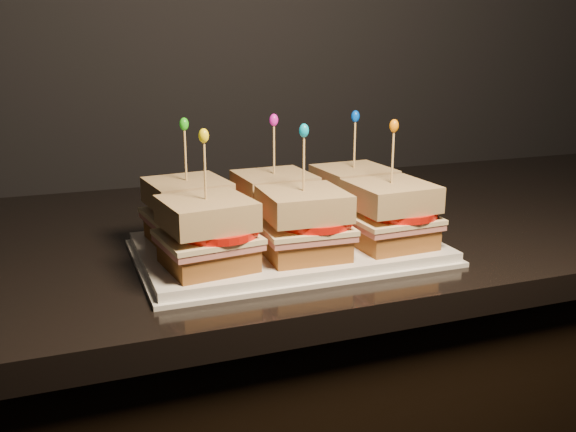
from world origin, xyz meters
name	(u,v)px	position (x,y,z in m)	size (l,w,h in m)	color
granite_slab	(93,254)	(0.07, 1.66, 0.87)	(2.56, 0.69, 0.04)	black
platter	(288,249)	(0.31, 1.51, 0.90)	(0.39, 0.24, 0.02)	white
platter_rim	(288,253)	(0.31, 1.51, 0.89)	(0.40, 0.25, 0.01)	white
sandwich_0_bread_bot	(189,231)	(0.19, 1.57, 0.92)	(0.10, 0.10, 0.03)	brown
sandwich_0_ham	(188,218)	(0.19, 1.57, 0.94)	(0.11, 0.10, 0.01)	#C26B67
sandwich_0_cheese	(188,213)	(0.19, 1.57, 0.95)	(0.11, 0.11, 0.01)	beige
sandwich_0_tomato	(197,208)	(0.20, 1.56, 0.96)	(0.10, 0.10, 0.01)	red
sandwich_0_bread_top	(187,193)	(0.19, 1.57, 0.98)	(0.10, 0.10, 0.03)	#5F320C
sandwich_0_pick	(186,158)	(0.19, 1.57, 1.02)	(0.00, 0.00, 0.09)	tan
sandwich_0_frill	(184,124)	(0.19, 1.57, 1.07)	(0.01, 0.01, 0.02)	green
sandwich_1_bread_bot	(274,222)	(0.31, 1.57, 0.92)	(0.10, 0.10, 0.03)	brown
sandwich_1_ham	(274,210)	(0.31, 1.57, 0.94)	(0.11, 0.10, 0.01)	#C26B67
sandwich_1_cheese	(274,205)	(0.31, 1.57, 0.95)	(0.11, 0.11, 0.01)	beige
sandwich_1_tomato	(284,201)	(0.33, 1.56, 0.96)	(0.10, 0.10, 0.01)	red
sandwich_1_bread_top	(274,186)	(0.31, 1.57, 0.98)	(0.10, 0.10, 0.03)	#5F320C
sandwich_1_pick	(274,152)	(0.31, 1.57, 1.02)	(0.00, 0.00, 0.09)	tan
sandwich_1_frill	(274,120)	(0.31, 1.57, 1.07)	(0.01, 0.01, 0.02)	#CB14B1
sandwich_2_bread_bot	(353,214)	(0.44, 1.57, 0.92)	(0.10, 0.10, 0.03)	brown
sandwich_2_ham	(353,203)	(0.44, 1.57, 0.94)	(0.11, 0.10, 0.01)	#C26B67
sandwich_2_cheese	(353,198)	(0.44, 1.57, 0.95)	(0.11, 0.11, 0.01)	beige
sandwich_2_tomato	(362,193)	(0.45, 1.56, 0.96)	(0.10, 0.10, 0.01)	red
sandwich_2_bread_top	(354,179)	(0.44, 1.57, 0.98)	(0.10, 0.10, 0.03)	#5F320C
sandwich_2_pick	(355,147)	(0.44, 1.57, 1.02)	(0.00, 0.00, 0.09)	tan
sandwich_2_frill	(355,116)	(0.44, 1.57, 1.07)	(0.01, 0.01, 0.02)	blue
sandwich_3_bread_bot	(208,256)	(0.19, 1.46, 0.92)	(0.10, 0.10, 0.03)	brown
sandwich_3_ham	(207,242)	(0.19, 1.46, 0.94)	(0.11, 0.10, 0.01)	#C26B67
sandwich_3_cheese	(207,236)	(0.19, 1.46, 0.95)	(0.11, 0.11, 0.01)	beige
sandwich_3_tomato	(218,231)	(0.20, 1.45, 0.96)	(0.10, 0.10, 0.01)	red
sandwich_3_bread_top	(206,213)	(0.19, 1.46, 0.98)	(0.10, 0.10, 0.03)	#5F320C
sandwich_3_pick	(205,174)	(0.19, 1.46, 1.02)	(0.00, 0.00, 0.09)	tan
sandwich_3_frill	(204,136)	(0.19, 1.46, 1.07)	(0.01, 0.01, 0.02)	yellow
sandwich_4_bread_bot	(303,245)	(0.31, 1.46, 0.92)	(0.10, 0.10, 0.03)	brown
sandwich_4_ham	(303,231)	(0.31, 1.46, 0.94)	(0.11, 0.10, 0.01)	#C26B67
sandwich_4_cheese	(303,226)	(0.31, 1.46, 0.95)	(0.11, 0.11, 0.01)	beige
sandwich_4_tomato	(314,221)	(0.33, 1.45, 0.96)	(0.10, 0.10, 0.01)	red
sandwich_4_bread_top	(304,204)	(0.31, 1.46, 0.98)	(0.10, 0.10, 0.03)	#5F320C
sandwich_4_pick	(304,167)	(0.31, 1.46, 1.02)	(0.00, 0.00, 0.09)	tan
sandwich_4_frill	(304,130)	(0.31, 1.46, 1.07)	(0.01, 0.01, 0.02)	#06A3CA
sandwich_5_bread_bot	(389,235)	(0.44, 1.46, 0.92)	(0.10, 0.10, 0.03)	brown
sandwich_5_ham	(390,222)	(0.44, 1.46, 0.94)	(0.11, 0.10, 0.01)	#C26B67
sandwich_5_cheese	(390,217)	(0.44, 1.46, 0.95)	(0.11, 0.11, 0.01)	beige
sandwich_5_tomato	(401,212)	(0.45, 1.45, 0.96)	(0.10, 0.10, 0.01)	red
sandwich_5_bread_top	(391,196)	(0.44, 1.46, 0.98)	(0.10, 0.10, 0.03)	#5F320C
sandwich_5_pick	(393,161)	(0.44, 1.46, 1.02)	(0.00, 0.00, 0.09)	tan
sandwich_5_frill	(394,126)	(0.44, 1.46, 1.07)	(0.01, 0.01, 0.02)	orange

